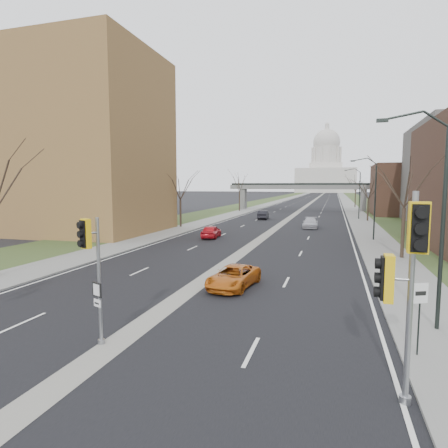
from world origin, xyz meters
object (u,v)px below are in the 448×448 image
at_px(signal_pole_median, 92,258).
at_px(car_right_mid, 310,223).
at_px(signal_pole_right, 404,268).
at_px(car_left_far, 263,215).
at_px(speed_limit_sign, 420,306).
at_px(car_left_near, 211,231).
at_px(car_right_near, 234,277).

height_order(signal_pole_median, car_right_mid, signal_pole_median).
xyz_separation_m(signal_pole_right, car_left_far, (-13.69, 54.32, -3.01)).
relative_size(signal_pole_right, speed_limit_sign, 2.29).
xyz_separation_m(signal_pole_median, speed_limit_sign, (11.15, 2.33, -1.46)).
height_order(speed_limit_sign, car_right_mid, speed_limit_sign).
bearing_deg(car_left_near, signal_pole_right, 111.69).
relative_size(signal_pole_right, car_right_near, 1.27).
bearing_deg(car_left_far, signal_pole_right, 100.63).
distance_m(speed_limit_sign, car_left_far, 53.16).
bearing_deg(car_right_mid, car_right_near, -95.91).
xyz_separation_m(signal_pole_median, car_right_near, (2.81, 9.18, -2.68)).
bearing_deg(car_right_near, car_right_mid, 93.01).
distance_m(signal_pole_median, car_right_mid, 41.89).
relative_size(speed_limit_sign, car_left_far, 0.55).
bearing_deg(car_right_near, car_left_near, 119.17).
distance_m(signal_pole_right, car_right_mid, 42.82).
height_order(car_right_near, car_right_mid, car_right_mid).
relative_size(car_left_near, car_right_mid, 0.87).
relative_size(car_right_near, car_right_mid, 0.93).
xyz_separation_m(signal_pole_right, speed_limit_sign, (1.09, 3.27, -1.92)).
distance_m(speed_limit_sign, car_right_mid, 39.63).
bearing_deg(speed_limit_sign, signal_pole_median, 167.08).
height_order(car_left_near, car_left_far, car_left_far).
xyz_separation_m(car_left_far, car_right_mid, (8.80, -11.89, -0.04)).
height_order(signal_pole_right, speed_limit_sign, signal_pole_right).
xyz_separation_m(speed_limit_sign, car_right_near, (-8.34, 6.85, -1.21)).
relative_size(car_left_near, car_left_far, 0.94).
xyz_separation_m(signal_pole_median, car_left_far, (-3.62, 53.38, -2.56)).
bearing_deg(signal_pole_right, car_left_far, 104.41).
distance_m(car_left_far, car_right_near, 44.67).
distance_m(speed_limit_sign, car_right_near, 10.86).
bearing_deg(signal_pole_right, speed_limit_sign, 71.85).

